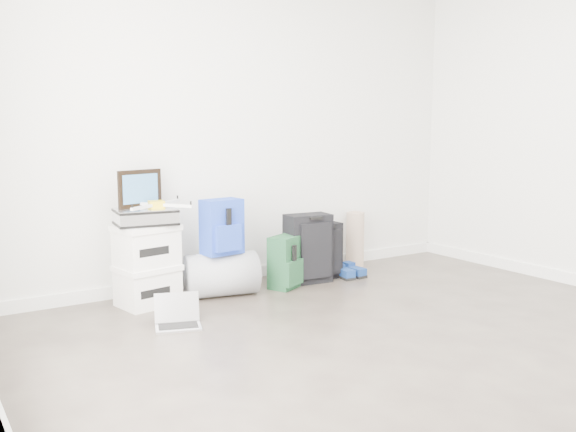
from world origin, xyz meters
TOP-DOWN VIEW (x-y plane):
  - ground at (0.00, 0.00)m, footprint 5.00×5.00m
  - room_envelope at (0.00, 0.02)m, footprint 4.52×5.02m
  - boxes_stack at (-1.02, 2.18)m, footprint 0.48×0.42m
  - briefcase at (-1.02, 2.18)m, footprint 0.46×0.36m
  - painting at (-1.02, 2.27)m, footprint 0.37×0.13m
  - drone at (-0.94, 2.16)m, footprint 0.51×0.51m
  - duffel_bag at (-0.43, 2.11)m, footprint 0.62×0.45m
  - blue_backpack at (-0.43, 2.08)m, footprint 0.33×0.26m
  - large_suitcase at (0.40, 2.09)m, footprint 0.40×0.28m
  - green_backpack at (0.15, 2.04)m, footprint 0.36×0.33m
  - carry_on at (0.58, 2.13)m, footprint 0.32×0.21m
  - shoes at (0.81, 2.05)m, footprint 0.24×0.27m
  - rolled_rug at (1.13, 2.37)m, footprint 0.17×0.17m
  - laptop at (-1.02, 1.59)m, footprint 0.35×0.30m

SIDE VIEW (x-z plane):
  - ground at x=0.00m, z-range 0.00..0.00m
  - shoes at x=0.81m, z-range 0.00..0.09m
  - laptop at x=-1.02m, z-range -0.06..0.16m
  - duffel_bag at x=-0.43m, z-range 0.00..0.35m
  - green_backpack at x=0.15m, z-range -0.01..0.43m
  - carry_on at x=0.58m, z-range 0.00..0.50m
  - rolled_rug at x=1.13m, z-range 0.00..0.52m
  - large_suitcase at x=0.40m, z-range 0.00..0.59m
  - boxes_stack at x=-1.02m, z-range 0.00..0.61m
  - blue_backpack at x=-0.43m, z-range 0.34..0.77m
  - briefcase at x=-1.02m, z-range 0.61..0.74m
  - drone at x=-0.94m, z-range 0.74..0.79m
  - painting at x=-1.02m, z-range 0.74..1.02m
  - room_envelope at x=0.00m, z-range 0.37..3.08m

